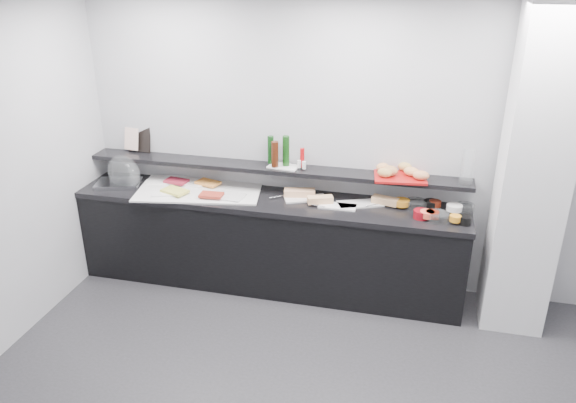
% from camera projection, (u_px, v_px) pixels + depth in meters
% --- Properties ---
extents(back_wall, '(5.00, 0.02, 2.70)m').
position_uv_depth(back_wall, '(351.00, 147.00, 5.08)').
color(back_wall, '#ACAFB4').
rests_on(back_wall, ground).
extents(ceiling, '(5.00, 5.00, 0.00)m').
position_uv_depth(ceiling, '(307.00, 8.00, 2.75)').
color(ceiling, white).
rests_on(ceiling, back_wall).
extents(column, '(0.50, 0.50, 2.70)m').
position_uv_depth(column, '(533.00, 174.00, 4.44)').
color(column, silver).
rests_on(column, ground).
extents(buffet_cabinet, '(3.60, 0.60, 0.85)m').
position_uv_depth(buffet_cabinet, '(269.00, 244.00, 5.33)').
color(buffet_cabinet, black).
rests_on(buffet_cabinet, ground).
extents(counter_top, '(3.62, 0.62, 0.05)m').
position_uv_depth(counter_top, '(268.00, 201.00, 5.15)').
color(counter_top, black).
rests_on(counter_top, buffet_cabinet).
extents(wall_shelf, '(3.60, 0.25, 0.04)m').
position_uv_depth(wall_shelf, '(273.00, 168.00, 5.20)').
color(wall_shelf, black).
rests_on(wall_shelf, back_wall).
extents(cloche_base, '(0.47, 0.37, 0.04)m').
position_uv_depth(cloche_base, '(119.00, 184.00, 5.42)').
color(cloche_base, '#AEB0B5').
rests_on(cloche_base, counter_top).
extents(cloche_dome, '(0.45, 0.39, 0.34)m').
position_uv_depth(cloche_dome, '(124.00, 173.00, 5.39)').
color(cloche_dome, silver).
rests_on(cloche_dome, cloche_base).
extents(linen_runner, '(1.23, 0.74, 0.01)m').
position_uv_depth(linen_runner, '(199.00, 192.00, 5.27)').
color(linen_runner, silver).
rests_on(linen_runner, counter_top).
extents(platter_meat_a, '(0.37, 0.28, 0.01)m').
position_uv_depth(platter_meat_a, '(165.00, 180.00, 5.51)').
color(platter_meat_a, white).
rests_on(platter_meat_a, linen_runner).
extents(food_meat_a, '(0.24, 0.17, 0.02)m').
position_uv_depth(food_meat_a, '(176.00, 181.00, 5.43)').
color(food_meat_a, maroon).
rests_on(food_meat_a, platter_meat_a).
extents(platter_salmon, '(0.33, 0.26, 0.01)m').
position_uv_depth(platter_salmon, '(192.00, 182.00, 5.45)').
color(platter_salmon, white).
rests_on(platter_salmon, linen_runner).
extents(food_salmon, '(0.26, 0.20, 0.02)m').
position_uv_depth(food_salmon, '(208.00, 183.00, 5.39)').
color(food_salmon, orange).
rests_on(food_salmon, platter_salmon).
extents(platter_cheese, '(0.34, 0.28, 0.01)m').
position_uv_depth(platter_cheese, '(167.00, 192.00, 5.21)').
color(platter_cheese, white).
rests_on(platter_cheese, linen_runner).
extents(food_cheese, '(0.28, 0.23, 0.02)m').
position_uv_depth(food_cheese, '(175.00, 191.00, 5.20)').
color(food_cheese, '#D5D253').
rests_on(food_cheese, platter_cheese).
extents(platter_meat_b, '(0.32, 0.23, 0.01)m').
position_uv_depth(platter_meat_b, '(228.00, 196.00, 5.13)').
color(platter_meat_b, silver).
rests_on(platter_meat_b, linen_runner).
extents(food_meat_b, '(0.21, 0.14, 0.02)m').
position_uv_depth(food_meat_b, '(211.00, 195.00, 5.11)').
color(food_meat_b, maroon).
rests_on(food_meat_b, platter_meat_b).
extents(sandwich_plate_left, '(0.41, 0.29, 0.01)m').
position_uv_depth(sandwich_plate_left, '(305.00, 198.00, 5.12)').
color(sandwich_plate_left, silver).
rests_on(sandwich_plate_left, counter_top).
extents(sandwich_food_left, '(0.30, 0.16, 0.06)m').
position_uv_depth(sandwich_food_left, '(300.00, 193.00, 5.15)').
color(sandwich_food_left, tan).
rests_on(sandwich_food_left, sandwich_plate_left).
extents(tongs_left, '(0.13, 0.10, 0.01)m').
position_uv_depth(tongs_left, '(278.00, 197.00, 5.13)').
color(tongs_left, silver).
rests_on(tongs_left, sandwich_plate_left).
extents(sandwich_plate_mid, '(0.33, 0.14, 0.01)m').
position_uv_depth(sandwich_plate_mid, '(337.00, 206.00, 4.96)').
color(sandwich_plate_mid, white).
rests_on(sandwich_plate_mid, counter_top).
extents(sandwich_food_mid, '(0.24, 0.16, 0.06)m').
position_uv_depth(sandwich_food_mid, '(320.00, 200.00, 5.00)').
color(sandwich_food_mid, tan).
rests_on(sandwich_food_mid, sandwich_plate_mid).
extents(tongs_mid, '(0.16, 0.03, 0.01)m').
position_uv_depth(tongs_mid, '(317.00, 205.00, 4.94)').
color(tongs_mid, '#B1B4B8').
rests_on(tongs_mid, sandwich_plate_mid).
extents(sandwich_plate_right, '(0.44, 0.31, 0.01)m').
position_uv_depth(sandwich_plate_right, '(360.00, 204.00, 5.01)').
color(sandwich_plate_right, silver).
rests_on(sandwich_plate_right, counter_top).
extents(sandwich_food_right, '(0.25, 0.15, 0.06)m').
position_uv_depth(sandwich_food_right, '(385.00, 200.00, 4.98)').
color(sandwich_food_right, tan).
rests_on(sandwich_food_right, sandwich_plate_right).
extents(tongs_right, '(0.13, 0.10, 0.01)m').
position_uv_depth(tongs_right, '(374.00, 205.00, 4.96)').
color(tongs_right, silver).
rests_on(tongs_right, sandwich_plate_right).
extents(bowl_glass_fruit, '(0.22, 0.22, 0.07)m').
position_uv_depth(bowl_glass_fruit, '(416.00, 204.00, 4.93)').
color(bowl_glass_fruit, white).
rests_on(bowl_glass_fruit, counter_top).
extents(fill_glass_fruit, '(0.18, 0.18, 0.05)m').
position_uv_depth(fill_glass_fruit, '(402.00, 202.00, 4.94)').
color(fill_glass_fruit, orange).
rests_on(fill_glass_fruit, bowl_glass_fruit).
extents(bowl_black_jam, '(0.14, 0.14, 0.07)m').
position_uv_depth(bowl_black_jam, '(431.00, 204.00, 4.93)').
color(bowl_black_jam, black).
rests_on(bowl_black_jam, counter_top).
extents(fill_black_jam, '(0.11, 0.11, 0.05)m').
position_uv_depth(fill_black_jam, '(435.00, 203.00, 4.92)').
color(fill_black_jam, '#591A0C').
rests_on(fill_black_jam, bowl_black_jam).
extents(bowl_glass_cream, '(0.16, 0.16, 0.07)m').
position_uv_depth(bowl_glass_cream, '(465.00, 208.00, 4.85)').
color(bowl_glass_cream, white).
rests_on(bowl_glass_cream, counter_top).
extents(fill_glass_cream, '(0.17, 0.17, 0.05)m').
position_uv_depth(fill_glass_cream, '(454.00, 208.00, 4.83)').
color(fill_glass_cream, white).
rests_on(fill_glass_cream, bowl_glass_cream).
extents(bowl_red_jam, '(0.17, 0.17, 0.07)m').
position_uv_depth(bowl_red_jam, '(421.00, 214.00, 4.74)').
color(bowl_red_jam, maroon).
rests_on(bowl_red_jam, counter_top).
extents(fill_red_jam, '(0.15, 0.15, 0.05)m').
position_uv_depth(fill_red_jam, '(432.00, 214.00, 4.71)').
color(fill_red_jam, '#5D190D').
rests_on(fill_red_jam, bowl_red_jam).
extents(bowl_glass_salmon, '(0.23, 0.23, 0.07)m').
position_uv_depth(bowl_glass_salmon, '(438.00, 217.00, 4.69)').
color(bowl_glass_salmon, white).
rests_on(bowl_glass_salmon, counter_top).
extents(fill_glass_salmon, '(0.14, 0.14, 0.05)m').
position_uv_depth(fill_glass_salmon, '(427.00, 214.00, 4.71)').
color(fill_glass_salmon, '#F35A3B').
rests_on(fill_glass_salmon, bowl_glass_salmon).
extents(bowl_black_fruit, '(0.12, 0.12, 0.07)m').
position_uv_depth(bowl_black_fruit, '(465.00, 220.00, 4.63)').
color(bowl_black_fruit, black).
rests_on(bowl_black_fruit, counter_top).
extents(fill_black_fruit, '(0.11, 0.11, 0.05)m').
position_uv_depth(fill_black_fruit, '(455.00, 218.00, 4.64)').
color(fill_black_fruit, orange).
rests_on(fill_black_fruit, bowl_black_fruit).
extents(framed_print, '(0.25, 0.10, 0.26)m').
position_uv_depth(framed_print, '(139.00, 139.00, 5.56)').
color(framed_print, black).
rests_on(framed_print, wall_shelf).
extents(print_art, '(0.17, 0.07, 0.22)m').
position_uv_depth(print_art, '(131.00, 139.00, 5.54)').
color(print_art, beige).
rests_on(print_art, framed_print).
extents(condiment_tray, '(0.30, 0.21, 0.01)m').
position_uv_depth(condiment_tray, '(284.00, 166.00, 5.18)').
color(condiment_tray, white).
rests_on(condiment_tray, wall_shelf).
extents(bottle_green_a, '(0.07, 0.07, 0.26)m').
position_uv_depth(bottle_green_a, '(271.00, 150.00, 5.19)').
color(bottle_green_a, '#0F3711').
rests_on(bottle_green_a, condiment_tray).
extents(bottle_brown, '(0.07, 0.07, 0.24)m').
position_uv_depth(bottle_brown, '(275.00, 154.00, 5.10)').
color(bottle_brown, '#3A180A').
rests_on(bottle_brown, condiment_tray).
extents(bottle_green_b, '(0.07, 0.07, 0.28)m').
position_uv_depth(bottle_green_b, '(286.00, 151.00, 5.13)').
color(bottle_green_b, '#123E10').
rests_on(bottle_green_b, condiment_tray).
extents(bottle_hot, '(0.05, 0.05, 0.18)m').
position_uv_depth(bottle_hot, '(302.00, 158.00, 5.11)').
color(bottle_hot, '#BA0D11').
rests_on(bottle_hot, condiment_tray).
extents(shaker_salt, '(0.04, 0.04, 0.07)m').
position_uv_depth(shaker_salt, '(299.00, 164.00, 5.12)').
color(shaker_salt, white).
rests_on(shaker_salt, condiment_tray).
extents(shaker_pepper, '(0.04, 0.04, 0.07)m').
position_uv_depth(shaker_pepper, '(304.00, 165.00, 5.09)').
color(shaker_pepper, white).
rests_on(shaker_pepper, condiment_tray).
extents(bread_tray, '(0.48, 0.36, 0.02)m').
position_uv_depth(bread_tray, '(400.00, 177.00, 4.91)').
color(bread_tray, '#A31111').
rests_on(bread_tray, wall_shelf).
extents(bread_roll_n, '(0.14, 0.11, 0.08)m').
position_uv_depth(bread_roll_n, '(383.00, 167.00, 4.99)').
color(bread_roll_n, tan).
rests_on(bread_roll_n, bread_tray).
extents(bread_roll_ne, '(0.14, 0.11, 0.08)m').
position_uv_depth(bread_roll_ne, '(405.00, 167.00, 5.00)').
color(bread_roll_ne, tan).
rests_on(bread_roll_ne, bread_tray).
extents(bread_roll_sw, '(0.15, 0.12, 0.08)m').
position_uv_depth(bread_roll_sw, '(385.00, 173.00, 4.87)').
color(bread_roll_sw, '#B68A45').
rests_on(bread_roll_sw, bread_tray).
extents(bread_roll_s, '(0.17, 0.14, 0.08)m').
position_uv_depth(bread_roll_s, '(389.00, 171.00, 4.90)').
color(bread_roll_s, '#AB7341').
rests_on(bread_roll_s, bread_tray).
extents(bread_roll_se, '(0.14, 0.09, 0.08)m').
position_uv_depth(bread_roll_se, '(421.00, 175.00, 4.81)').
color(bread_roll_se, '#CD804E').
rests_on(bread_roll_se, bread_tray).
extents(bread_roll_midw, '(0.15, 0.13, 0.08)m').
position_uv_depth(bread_roll_midw, '(391.00, 170.00, 4.93)').
color(bread_roll_midw, '#AB7941').
rests_on(bread_roll_midw, bread_tray).
extents(bread_roll_mide, '(0.16, 0.13, 0.08)m').
position_uv_depth(bread_roll_mide, '(412.00, 172.00, 4.89)').
color(bread_roll_mide, tan).
rests_on(bread_roll_mide, bread_tray).
extents(carafe, '(0.12, 0.12, 0.30)m').
position_uv_depth(carafe, '(467.00, 168.00, 4.73)').
color(carafe, white).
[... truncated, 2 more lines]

